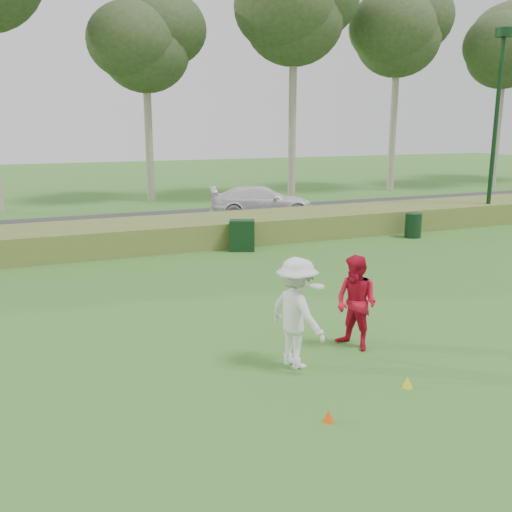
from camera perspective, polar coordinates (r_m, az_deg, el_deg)
name	(u,v)px	position (r m, az deg, el deg)	size (l,w,h in m)	color
ground	(342,374)	(10.46, 8.64, -11.61)	(120.00, 120.00, 0.00)	#316D24
reed_strip	(172,233)	(21.06, -8.41, 2.31)	(80.00, 3.00, 0.90)	#5A6D2B
park_road	(144,223)	(25.93, -11.14, 3.29)	(80.00, 6.00, 0.06)	#2D2D2D
lamp_post	(499,93)	(26.97, 23.09, 14.76)	(0.70, 0.70, 8.18)	black
tree_4	(145,43)	(33.59, -11.05, 20.16)	(6.24, 6.24, 11.50)	gray
tree_5	(294,11)	(34.61, 3.81, 23.28)	(7.28, 7.28, 14.00)	gray
tree_6	(398,30)	(39.74, 14.04, 21.07)	(7.02, 7.02, 13.50)	gray
tree_7	(505,47)	(44.06, 23.67, 18.59)	(6.50, 6.50, 12.50)	gray
player_white	(297,313)	(10.34, 4.11, -5.70)	(1.07, 1.47, 2.04)	white
player_red	(356,303)	(11.32, 9.99, -4.64)	(0.91, 0.71, 1.87)	red
cone_orange	(329,416)	(8.89, 7.27, -15.57)	(0.17, 0.17, 0.19)	#DF4F0B
cone_yellow	(407,382)	(10.17, 14.90, -12.08)	(0.18, 0.18, 0.19)	yellow
utility_cabinet	(242,235)	(19.87, -1.40, 2.07)	(0.87, 0.54, 1.08)	black
trash_bin	(413,225)	(23.06, 15.44, 2.97)	(0.63, 0.63, 0.95)	black
car_right	(262,201)	(26.91, 0.59, 5.48)	(1.99, 4.88, 1.42)	white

